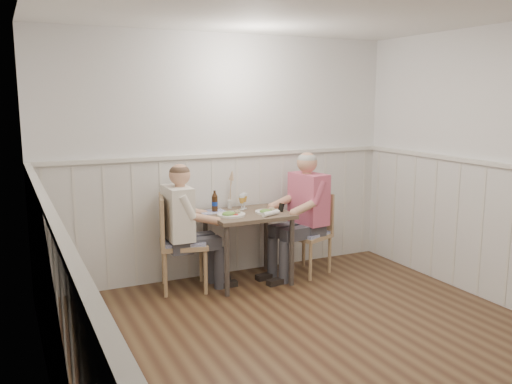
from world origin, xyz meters
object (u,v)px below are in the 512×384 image
(chair_right, at_px, (310,230))
(man_in_pink, at_px, (305,223))
(chair_left, at_px, (177,239))
(grass_vase, at_px, (229,191))
(dining_table, at_px, (248,223))
(beer_bottle, at_px, (215,202))
(diner_cream, at_px, (182,238))

(chair_right, distance_m, man_in_pink, 0.14)
(man_in_pink, bearing_deg, chair_left, 174.68)
(chair_left, distance_m, man_in_pink, 1.42)
(chair_right, bearing_deg, grass_vase, 160.63)
(dining_table, bearing_deg, grass_vase, 106.07)
(dining_table, height_order, man_in_pink, man_in_pink)
(dining_table, height_order, chair_right, chair_right)
(dining_table, bearing_deg, chair_right, -0.41)
(chair_right, distance_m, beer_bottle, 1.13)
(dining_table, distance_m, beer_bottle, 0.41)
(beer_bottle, distance_m, grass_vase, 0.25)
(man_in_pink, relative_size, grass_vase, 3.24)
(dining_table, height_order, diner_cream, diner_cream)
(dining_table, relative_size, beer_bottle, 3.65)
(chair_left, bearing_deg, diner_cream, -56.56)
(dining_table, xyz_separation_m, chair_left, (-0.74, 0.09, -0.11))
(man_in_pink, bearing_deg, beer_bottle, 166.72)
(man_in_pink, bearing_deg, diner_cream, 176.80)
(man_in_pink, height_order, grass_vase, man_in_pink)
(chair_left, bearing_deg, grass_vase, 17.12)
(dining_table, relative_size, diner_cream, 0.63)
(diner_cream, distance_m, beer_bottle, 0.53)
(chair_left, xyz_separation_m, beer_bottle, (0.44, 0.10, 0.32))
(chair_right, distance_m, grass_vase, 1.01)
(beer_bottle, height_order, grass_vase, grass_vase)
(dining_table, height_order, beer_bottle, beer_bottle)
(man_in_pink, distance_m, diner_cream, 1.38)
(man_in_pink, bearing_deg, chair_right, 22.59)
(diner_cream, bearing_deg, chair_left, 123.44)
(diner_cream, relative_size, beer_bottle, 5.83)
(diner_cream, bearing_deg, beer_bottle, 20.30)
(chair_right, bearing_deg, dining_table, 179.59)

